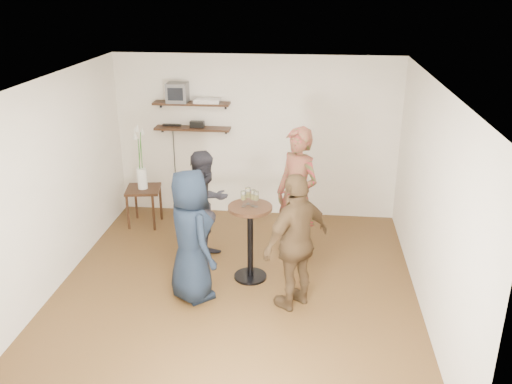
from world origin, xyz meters
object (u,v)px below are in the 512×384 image
crt_monitor (178,92)px  person_brown (296,242)px  person_plaid (297,196)px  drinks_table (250,232)px  side_table (144,194)px  radio (197,124)px  dvd_deck (207,101)px  person_dark (206,206)px  person_navy (191,236)px

crt_monitor → person_brown: size_ratio=0.19×
crt_monitor → person_plaid: crt_monitor is taller
drinks_table → person_plaid: (0.56, 0.60, 0.29)m
crt_monitor → drinks_table: size_ratio=0.31×
side_table → drinks_table: size_ratio=0.60×
crt_monitor → radio: 0.58m
dvd_deck → drinks_table: size_ratio=0.39×
crt_monitor → dvd_deck: (0.47, 0.00, -0.12)m
crt_monitor → dvd_deck: size_ratio=0.80×
person_plaid → person_brown: 1.18m
side_table → dvd_deck: bearing=29.3°
crt_monitor → dvd_deck: crt_monitor is taller
side_table → person_plaid: (2.42, -0.87, 0.43)m
dvd_deck → person_plaid: dvd_deck is taller
drinks_table → person_dark: person_dark is taller
radio → person_dark: 1.74m
person_plaid → person_brown: (0.04, -1.17, -0.10)m
person_dark → person_brown: person_brown is taller
person_dark → person_navy: bearing=-142.6°
crt_monitor → person_brown: bearing=-52.7°
radio → dvd_deck: bearing=0.0°
side_table → person_brown: person_brown is taller
dvd_deck → person_plaid: bearing=-44.0°
crt_monitor → radio: (0.29, 0.00, -0.50)m
dvd_deck → person_brown: (1.50, -2.58, -1.06)m
crt_monitor → drinks_table: 2.79m
drinks_table → side_table: bearing=141.5°
radio → person_dark: bearing=-74.9°
dvd_deck → person_dark: dvd_deck is taller
person_navy → radio: bearing=-28.8°
crt_monitor → person_brown: crt_monitor is taller
dvd_deck → person_dark: size_ratio=0.26×
dvd_deck → side_table: bearing=-150.7°
person_brown → dvd_deck: bearing=-106.7°
crt_monitor → side_table: crt_monitor is taller
radio → drinks_table: (1.08, -2.02, -0.87)m
side_table → person_plaid: 2.61m
radio → side_table: bearing=-145.4°
radio → person_brown: (1.68, -2.58, -0.68)m
crt_monitor → dvd_deck: 0.48m
crt_monitor → person_plaid: (1.93, -1.41, -1.08)m
side_table → drinks_table: 2.38m
person_plaid → person_brown: size_ratio=1.12×
dvd_deck → drinks_table: 2.53m
crt_monitor → radio: size_ratio=1.45×
radio → side_table: (-0.78, -0.54, -1.01)m
dvd_deck → person_navy: (0.25, -2.53, -1.08)m
side_table → person_navy: (1.21, -1.99, 0.31)m
person_navy → side_table: bearing=-7.1°
drinks_table → radio: bearing=118.1°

